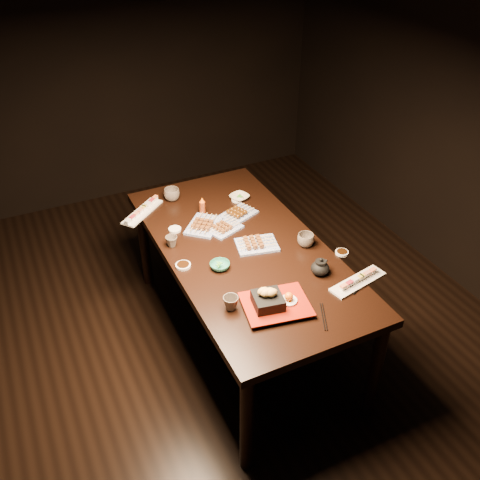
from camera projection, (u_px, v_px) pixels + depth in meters
name	position (u px, v px, depth m)	size (l,w,h in m)	color
ground	(220.00, 378.00, 3.30)	(5.00, 5.00, 0.00)	black
dining_table	(243.00, 295.00, 3.37)	(0.90, 1.80, 0.75)	black
sushi_platter_near	(358.00, 279.00, 2.87)	(0.35, 0.10, 0.04)	white
sushi_platter_far	(142.00, 210.00, 3.45)	(0.35, 0.10, 0.04)	white
yakitori_plate_center	(224.00, 226.00, 3.29)	(0.20, 0.15, 0.05)	#828EB6
yakitori_plate_right	(257.00, 242.00, 3.15)	(0.24, 0.17, 0.06)	#828EB6
yakitori_plate_left	(204.00, 222.00, 3.31)	(0.24, 0.18, 0.06)	#828EB6
tsukune_plate	(239.00, 211.00, 3.43)	(0.21, 0.16, 0.05)	#828EB6
edamame_bowl_green	(220.00, 266.00, 2.98)	(0.11, 0.11, 0.04)	#287D62
edamame_bowl_cream	(239.00, 197.00, 3.60)	(0.12, 0.12, 0.03)	beige
tempura_tray	(276.00, 298.00, 2.69)	(0.33, 0.27, 0.12)	black
teacup_near_left	(231.00, 303.00, 2.70)	(0.08, 0.08, 0.07)	#534940
teacup_mid_right	(306.00, 240.00, 3.14)	(0.10, 0.10, 0.08)	#534940
teacup_far_left	(172.00, 241.00, 3.14)	(0.07, 0.07, 0.07)	#534940
teacup_far_right	(172.00, 194.00, 3.57)	(0.11, 0.11, 0.08)	#534940
teapot	(320.00, 266.00, 2.92)	(0.12, 0.12, 0.10)	black
condiment_bottle	(202.00, 206.00, 3.42)	(0.04, 0.04, 0.12)	#66260D
sauce_dish_west	(183.00, 266.00, 3.00)	(0.09, 0.09, 0.02)	white
sauce_dish_east	(237.00, 200.00, 3.59)	(0.08, 0.08, 0.01)	white
sauce_dish_se	(342.00, 253.00, 3.10)	(0.08, 0.08, 0.01)	white
sauce_dish_nw	(175.00, 229.00, 3.29)	(0.08, 0.08, 0.01)	white
chopsticks_near	(324.00, 317.00, 2.67)	(0.19, 0.02, 0.01)	black
chopsticks_se	(362.00, 285.00, 2.86)	(0.20, 0.02, 0.01)	black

